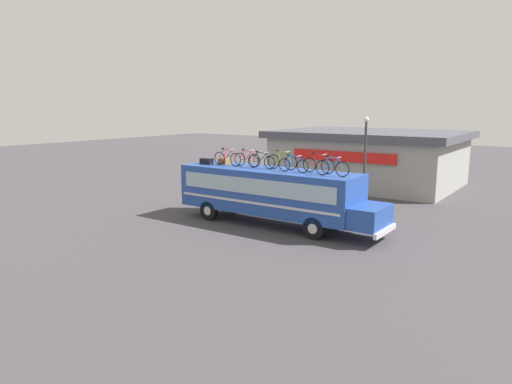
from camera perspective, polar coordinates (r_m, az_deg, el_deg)
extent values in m
plane|color=#423F44|center=(24.31, 1.44, -3.92)|extent=(120.00, 120.00, 0.00)
cube|color=#23479E|center=(23.93, 1.46, 0.21)|extent=(9.77, 2.57, 2.21)
cube|color=#23479E|center=(21.53, 13.80, -2.93)|extent=(1.31, 2.37, 0.97)
cube|color=#99B7C6|center=(22.81, -0.36, 0.68)|extent=(8.99, 0.04, 0.78)
cube|color=#99B7C6|center=(24.94, 3.13, 1.50)|extent=(8.99, 0.04, 0.78)
cube|color=silver|center=(22.96, -0.36, -1.35)|extent=(9.38, 0.03, 0.12)
cube|color=silver|center=(25.09, 3.12, -0.35)|extent=(9.38, 0.03, 0.12)
cube|color=silver|center=(21.43, 15.52, -4.64)|extent=(0.16, 2.44, 0.24)
cylinder|color=black|center=(21.57, 7.09, -4.42)|extent=(1.05, 0.28, 1.05)
cylinder|color=silver|center=(21.57, 7.09, -4.42)|extent=(0.47, 0.30, 0.47)
cylinder|color=black|center=(23.56, 9.75, -3.22)|extent=(1.05, 0.28, 1.05)
cylinder|color=silver|center=(23.56, 9.75, -3.22)|extent=(0.47, 0.30, 0.47)
cylinder|color=black|center=(25.10, -5.78, -2.27)|extent=(1.05, 0.28, 1.05)
cylinder|color=silver|center=(25.10, -5.78, -2.27)|extent=(0.47, 0.30, 0.47)
cylinder|color=black|center=(26.83, -2.56, -1.40)|extent=(1.05, 0.28, 1.05)
cylinder|color=silver|center=(26.83, -2.56, -1.40)|extent=(0.47, 0.30, 0.47)
cube|color=black|center=(25.95, -6.07, 3.77)|extent=(0.72, 0.37, 0.32)
cube|color=olive|center=(25.86, -3.91, 3.77)|extent=(0.54, 0.46, 0.31)
torus|color=black|center=(25.49, -4.49, 4.13)|extent=(0.72, 0.04, 0.72)
torus|color=black|center=(24.81, -2.54, 3.98)|extent=(0.72, 0.04, 0.72)
cylinder|color=red|center=(25.25, -3.93, 4.69)|extent=(0.21, 0.04, 0.51)
cylinder|color=red|center=(25.05, -3.34, 4.61)|extent=(0.51, 0.04, 0.49)
cylinder|color=red|center=(25.08, -3.50, 5.19)|extent=(0.66, 0.04, 0.07)
cylinder|color=red|center=(25.36, -4.13, 4.12)|extent=(0.42, 0.03, 0.05)
cylinder|color=red|center=(25.39, -4.29, 4.70)|extent=(0.27, 0.03, 0.53)
cylinder|color=red|center=(24.84, -2.72, 4.55)|extent=(0.23, 0.03, 0.50)
cylinder|color=silver|center=(24.87, -2.91, 5.23)|extent=(0.03, 0.44, 0.03)
ellipsoid|color=black|center=(25.28, -4.09, 5.36)|extent=(0.20, 0.08, 0.06)
torus|color=black|center=(25.03, -2.00, 4.03)|extent=(0.71, 0.04, 0.71)
torus|color=black|center=(24.45, -0.16, 3.88)|extent=(0.71, 0.04, 0.71)
cylinder|color=red|center=(24.82, -1.46, 4.60)|extent=(0.19, 0.04, 0.50)
cylinder|color=red|center=(24.65, -0.91, 4.52)|extent=(0.46, 0.04, 0.49)
cylinder|color=red|center=(24.67, -1.06, 5.10)|extent=(0.59, 0.04, 0.07)
cylinder|color=red|center=(24.92, -1.66, 4.02)|extent=(0.38, 0.03, 0.05)
cylinder|color=red|center=(24.94, -1.80, 4.60)|extent=(0.24, 0.03, 0.52)
cylinder|color=red|center=(24.47, -0.33, 4.45)|extent=(0.21, 0.03, 0.49)
cylinder|color=silver|center=(24.50, -0.50, 5.14)|extent=(0.03, 0.44, 0.03)
ellipsoid|color=black|center=(24.84, -1.61, 5.26)|extent=(0.20, 0.08, 0.06)
torus|color=black|center=(24.27, -0.34, 3.79)|extent=(0.67, 0.04, 0.67)
torus|color=black|center=(23.70, 1.66, 3.62)|extent=(0.67, 0.04, 0.67)
cylinder|color=black|center=(24.07, 0.25, 4.34)|extent=(0.20, 0.04, 0.48)
cylinder|color=black|center=(23.90, 0.85, 4.26)|extent=(0.47, 0.04, 0.46)
cylinder|color=black|center=(23.92, 0.69, 4.83)|extent=(0.61, 0.04, 0.07)
cylinder|color=black|center=(24.16, 0.03, 3.78)|extent=(0.39, 0.03, 0.05)
cylinder|color=black|center=(24.18, -0.13, 4.35)|extent=(0.25, 0.03, 0.50)
cylinder|color=black|center=(23.72, 1.48, 4.19)|extent=(0.21, 0.03, 0.47)
cylinder|color=silver|center=(23.74, 1.30, 4.87)|extent=(0.03, 0.44, 0.03)
ellipsoid|color=black|center=(24.09, 0.09, 5.00)|extent=(0.20, 0.08, 0.06)
torus|color=black|center=(23.92, 2.18, 3.76)|extent=(0.74, 0.04, 0.74)
torus|color=black|center=(23.38, 4.27, 3.59)|extent=(0.74, 0.04, 0.74)
cylinder|color=#B2B20C|center=(23.73, 2.80, 4.38)|extent=(0.20, 0.04, 0.53)
cylinder|color=#B2B20C|center=(23.57, 3.43, 4.29)|extent=(0.47, 0.04, 0.51)
cylinder|color=#B2B20C|center=(23.58, 3.27, 4.92)|extent=(0.61, 0.04, 0.07)
cylinder|color=#B2B20C|center=(23.82, 2.57, 3.75)|extent=(0.39, 0.03, 0.05)
cylinder|color=#B2B20C|center=(23.83, 2.41, 4.38)|extent=(0.25, 0.03, 0.55)
cylinder|color=#B2B20C|center=(23.40, 4.08, 4.21)|extent=(0.21, 0.03, 0.51)
cylinder|color=silver|center=(23.42, 3.90, 4.96)|extent=(0.03, 0.44, 0.03)
ellipsoid|color=black|center=(23.74, 2.64, 5.10)|extent=(0.20, 0.08, 0.06)
torus|color=black|center=(22.91, 3.49, 3.35)|extent=(0.65, 0.04, 0.65)
torus|color=black|center=(22.39, 5.72, 3.15)|extent=(0.65, 0.04, 0.65)
cylinder|color=#197FDB|center=(22.72, 4.16, 3.91)|extent=(0.20, 0.04, 0.46)
cylinder|color=#197FDB|center=(22.56, 4.82, 3.81)|extent=(0.47, 0.04, 0.45)
cylinder|color=#197FDB|center=(22.58, 4.65, 4.40)|extent=(0.62, 0.04, 0.07)
cylinder|color=#197FDB|center=(22.80, 3.91, 3.34)|extent=(0.39, 0.03, 0.05)
cylinder|color=#197FDB|center=(22.82, 3.74, 3.92)|extent=(0.25, 0.03, 0.48)
cylinder|color=#197FDB|center=(22.41, 5.52, 3.73)|extent=(0.21, 0.03, 0.45)
cylinder|color=silver|center=(22.42, 5.33, 4.44)|extent=(0.03, 0.44, 0.03)
ellipsoid|color=black|center=(22.73, 3.99, 4.59)|extent=(0.20, 0.08, 0.06)
torus|color=black|center=(22.73, 6.56, 3.34)|extent=(0.73, 0.04, 0.73)
torus|color=black|center=(22.28, 8.78, 3.14)|extent=(0.73, 0.04, 0.73)
cylinder|color=red|center=(22.56, 7.23, 3.97)|extent=(0.19, 0.04, 0.52)
cylinder|color=red|center=(22.42, 7.89, 3.87)|extent=(0.46, 0.04, 0.50)
cylinder|color=red|center=(22.43, 7.73, 4.53)|extent=(0.59, 0.04, 0.07)
cylinder|color=red|center=(22.64, 6.97, 3.33)|extent=(0.38, 0.03, 0.05)
cylinder|color=red|center=(22.65, 6.81, 3.98)|extent=(0.24, 0.03, 0.54)
cylinder|color=red|center=(22.29, 8.59, 3.79)|extent=(0.21, 0.03, 0.51)
cylinder|color=silver|center=(22.30, 8.41, 4.56)|extent=(0.03, 0.44, 0.03)
ellipsoid|color=black|center=(22.57, 7.07, 4.73)|extent=(0.20, 0.08, 0.06)
torus|color=black|center=(21.82, 8.15, 2.97)|extent=(0.70, 0.04, 0.70)
torus|color=black|center=(21.38, 10.52, 2.75)|extent=(0.70, 0.04, 0.70)
cylinder|color=#197FDB|center=(21.65, 8.87, 3.61)|extent=(0.19, 0.04, 0.50)
cylinder|color=#197FDB|center=(21.52, 9.58, 3.50)|extent=(0.46, 0.04, 0.48)
cylinder|color=#197FDB|center=(21.53, 9.41, 4.16)|extent=(0.60, 0.04, 0.07)
cylinder|color=#197FDB|center=(21.73, 8.59, 2.96)|extent=(0.38, 0.03, 0.05)
cylinder|color=#197FDB|center=(21.73, 8.42, 3.62)|extent=(0.25, 0.03, 0.52)
cylinder|color=#197FDB|center=(21.39, 10.33, 3.41)|extent=(0.21, 0.03, 0.49)
cylinder|color=silver|center=(21.40, 10.13, 4.19)|extent=(0.03, 0.44, 0.03)
ellipsoid|color=black|center=(21.65, 8.70, 4.37)|extent=(0.20, 0.08, 0.06)
cube|color=#9E9E99|center=(37.43, 13.66, 3.69)|extent=(12.71, 9.68, 3.64)
cube|color=#4C4C56|center=(37.25, 13.80, 6.88)|extent=(13.72, 10.45, 0.53)
cube|color=red|center=(32.83, 10.50, 4.31)|extent=(7.62, 0.16, 0.70)
cylinder|color=#38383D|center=(27.30, 13.13, 2.97)|extent=(0.14, 0.14, 5.22)
sphere|color=#F2EDCC|center=(27.09, 13.37, 8.64)|extent=(0.29, 0.29, 0.29)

